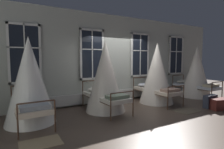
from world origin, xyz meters
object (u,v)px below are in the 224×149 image
Objects in this scene: cot_first at (30,82)px; cot_second at (105,77)px; cot_fourth at (196,72)px; travel_trunk at (220,104)px; suitcase_dark at (210,101)px; cot_third at (157,74)px.

cot_second is (2.24, 0.01, -0.00)m from cot_first.
travel_trunk is (-1.15, -1.72, -0.90)m from cot_fourth.
suitcase_dark reaches higher than travel_trunk.
travel_trunk is at bearing -76.38° from suitcase_dark.
suitcase_dark is 0.30m from travel_trunk.
cot_fourth is at bearing 48.07° from suitcase_dark.
travel_trunk is at bearing -119.75° from cot_second.
travel_trunk is (1.15, -1.79, -0.92)m from cot_third.
cot_third is 2.32m from travel_trunk.
suitcase_dark is at bearing -106.45° from cot_first.
cot_fourth is at bearing -92.70° from cot_second.
suitcase_dark is at bearing -143.99° from cot_third.
cot_fourth is 3.96× the size of suitcase_dark.
cot_third is (2.22, -0.01, 0.01)m from cot_second.
cot_third reaches higher than suitcase_dark.
cot_first is 5.96m from travel_trunk.
cot_fourth reaches higher than travel_trunk.
cot_third is 4.05× the size of suitcase_dark.
cot_third reaches higher than travel_trunk.
suitcase_dark is (3.29, -1.51, -0.87)m from cot_second.
cot_second is at bearing 151.91° from travel_trunk.
cot_third is 2.05m from suitcase_dark.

